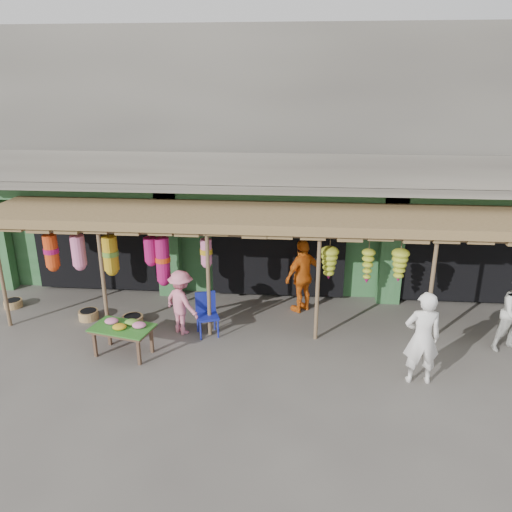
# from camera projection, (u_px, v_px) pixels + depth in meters

# --- Properties ---
(ground) EXTENTS (80.00, 80.00, 0.00)m
(ground) POSITION_uv_depth(u_px,v_px,m) (273.00, 333.00, 11.97)
(ground) COLOR #514C47
(ground) RESTS_ON ground
(building) EXTENTS (16.40, 6.80, 7.00)m
(building) POSITION_uv_depth(u_px,v_px,m) (283.00, 161.00, 15.41)
(building) COLOR gray
(building) RESTS_ON ground
(awning) EXTENTS (14.00, 2.70, 2.79)m
(awning) POSITION_uv_depth(u_px,v_px,m) (269.00, 220.00, 11.88)
(awning) COLOR brown
(awning) RESTS_ON ground
(flower_table) EXTENTS (1.45, 1.04, 0.79)m
(flower_table) POSITION_uv_depth(u_px,v_px,m) (123.00, 328.00, 10.84)
(flower_table) COLOR #503929
(flower_table) RESTS_ON ground
(blue_chair) EXTENTS (0.62, 0.63, 1.02)m
(blue_chair) POSITION_uv_depth(u_px,v_px,m) (207.00, 311.00, 11.78)
(blue_chair) COLOR navy
(blue_chair) RESTS_ON ground
(basket_left) EXTENTS (0.58, 0.58, 0.19)m
(basket_left) POSITION_uv_depth(u_px,v_px,m) (13.00, 303.00, 13.30)
(basket_left) COLOR olive
(basket_left) RESTS_ON ground
(basket_mid) EXTENTS (0.52, 0.52, 0.20)m
(basket_mid) POSITION_uv_depth(u_px,v_px,m) (133.00, 320.00, 12.40)
(basket_mid) COLOR #A28748
(basket_mid) RESTS_ON ground
(basket_right) EXTENTS (0.54, 0.54, 0.22)m
(basket_right) POSITION_uv_depth(u_px,v_px,m) (89.00, 315.00, 12.62)
(basket_right) COLOR #A8864E
(basket_right) RESTS_ON ground
(person_front) EXTENTS (0.73, 0.49, 1.95)m
(person_front) POSITION_uv_depth(u_px,v_px,m) (422.00, 338.00, 9.74)
(person_front) COLOR white
(person_front) RESTS_ON ground
(person_vendor) EXTENTS (1.15, 1.13, 1.94)m
(person_vendor) POSITION_uv_depth(u_px,v_px,m) (303.00, 276.00, 12.82)
(person_vendor) COLOR orange
(person_vendor) RESTS_ON ground
(person_shopper) EXTENTS (1.16, 1.08, 1.57)m
(person_shopper) POSITION_uv_depth(u_px,v_px,m) (181.00, 302.00, 11.74)
(person_shopper) COLOR pink
(person_shopper) RESTS_ON ground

